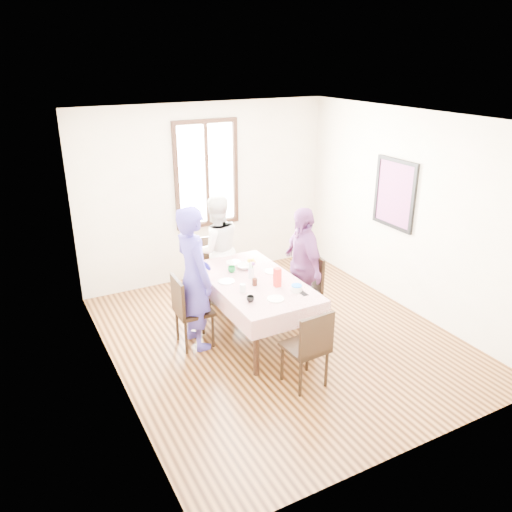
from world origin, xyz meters
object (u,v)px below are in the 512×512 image
(person_far, at_px, (217,249))
(chair_left, at_px, (194,311))
(person_right, at_px, (301,266))
(chair_near, at_px, (305,347))
(dining_table, at_px, (254,308))
(person_left, at_px, (194,278))
(chair_far, at_px, (217,270))
(chair_right, at_px, (302,289))

(person_far, bearing_deg, chair_left, 57.72)
(person_right, bearing_deg, chair_near, -23.09)
(chair_left, xyz_separation_m, chair_near, (0.74, -1.31, 0.00))
(dining_table, height_order, chair_left, chair_left)
(person_left, relative_size, person_right, 1.12)
(chair_left, xyz_separation_m, person_left, (0.02, 0.00, 0.43))
(person_left, bearing_deg, chair_far, -40.79)
(dining_table, bearing_deg, person_left, 167.66)
(chair_left, relative_size, person_right, 0.58)
(chair_left, relative_size, chair_near, 1.00)
(dining_table, distance_m, chair_near, 1.16)
(chair_left, height_order, chair_far, same)
(chair_right, bearing_deg, chair_near, 154.10)
(chair_left, bearing_deg, dining_table, 79.82)
(chair_near, bearing_deg, chair_far, 86.86)
(chair_near, height_order, person_right, person_right)
(chair_left, relative_size, person_far, 0.58)
(dining_table, relative_size, chair_far, 1.84)
(person_left, bearing_deg, dining_table, -107.30)
(chair_far, xyz_separation_m, person_right, (0.72, -1.10, 0.33))
(person_far, xyz_separation_m, person_right, (0.72, -1.08, 0.01))
(dining_table, bearing_deg, chair_left, 167.98)
(dining_table, distance_m, chair_far, 1.16)
(chair_right, xyz_separation_m, person_right, (-0.02, 0.00, 0.33))
(dining_table, height_order, chair_right, chair_right)
(chair_near, bearing_deg, person_far, 86.86)
(chair_right, xyz_separation_m, person_left, (-1.46, 0.10, 0.43))
(chair_near, distance_m, person_far, 2.31)
(chair_left, bearing_deg, person_left, 91.83)
(person_right, bearing_deg, chair_left, -86.39)
(chair_right, xyz_separation_m, person_far, (-0.74, 1.08, 0.33))
(person_left, bearing_deg, chair_left, 85.04)
(person_left, distance_m, person_right, 1.45)
(chair_left, height_order, chair_right, same)
(chair_right, height_order, chair_far, same)
(chair_right, relative_size, person_far, 0.58)
(dining_table, relative_size, person_right, 1.06)
(chair_near, relative_size, person_right, 0.58)
(person_far, relative_size, person_right, 0.99)
(chair_left, xyz_separation_m, person_right, (1.46, -0.10, 0.33))
(chair_far, bearing_deg, dining_table, 96.26)
(person_left, relative_size, person_far, 1.13)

